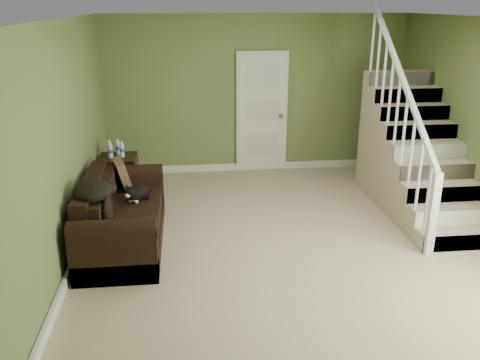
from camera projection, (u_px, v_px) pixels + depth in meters
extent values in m
cube|color=tan|center=(286.00, 237.00, 6.32)|extent=(5.00, 5.50, 0.01)
cube|color=white|center=(293.00, 18.00, 5.46)|extent=(5.00, 5.50, 0.01)
cube|color=olive|center=(256.00, 95.00, 8.46)|extent=(5.00, 0.04, 2.60)
cube|color=olive|center=(374.00, 240.00, 3.31)|extent=(5.00, 0.04, 2.60)
cube|color=olive|center=(68.00, 142.00, 5.62)|extent=(0.04, 5.50, 2.60)
cube|color=white|center=(255.00, 166.00, 8.85)|extent=(5.00, 0.04, 0.12)
cube|color=white|center=(82.00, 243.00, 6.04)|extent=(0.04, 5.50, 0.12)
cube|color=white|center=(474.00, 224.00, 6.56)|extent=(0.04, 5.50, 0.12)
cube|color=white|center=(262.00, 112.00, 8.54)|extent=(0.86, 0.05, 2.02)
cube|color=white|center=(262.00, 113.00, 8.52)|extent=(0.78, 0.04, 1.96)
sphere|color=olive|center=(281.00, 116.00, 8.53)|extent=(0.07, 0.07, 0.07)
cube|color=tan|center=(458.00, 238.00, 6.06)|extent=(1.00, 0.27, 0.20)
cylinder|color=white|center=(428.00, 197.00, 5.83)|extent=(0.04, 0.04, 0.90)
cube|color=tan|center=(448.00, 221.00, 6.28)|extent=(1.00, 0.27, 0.40)
cylinder|color=white|center=(420.00, 173.00, 6.02)|extent=(0.04, 0.04, 0.90)
cube|color=tan|center=(439.00, 206.00, 6.50)|extent=(1.00, 0.27, 0.60)
cylinder|color=white|center=(412.00, 150.00, 6.20)|extent=(0.04, 0.04, 0.90)
cube|color=tan|center=(430.00, 191.00, 6.72)|extent=(1.00, 0.27, 0.80)
cylinder|color=white|center=(404.00, 129.00, 6.39)|extent=(0.04, 0.04, 0.90)
cube|color=tan|center=(422.00, 177.00, 6.94)|extent=(1.00, 0.27, 1.00)
cylinder|color=white|center=(397.00, 109.00, 6.58)|extent=(0.04, 0.04, 0.90)
cube|color=tan|center=(414.00, 164.00, 7.16)|extent=(1.00, 0.27, 1.20)
cylinder|color=white|center=(391.00, 90.00, 6.76)|extent=(0.04, 0.04, 0.90)
cube|color=tan|center=(407.00, 152.00, 7.38)|extent=(1.00, 0.27, 1.40)
cylinder|color=white|center=(384.00, 73.00, 6.95)|extent=(0.04, 0.04, 0.90)
cube|color=tan|center=(400.00, 141.00, 7.60)|extent=(1.00, 0.27, 1.60)
cylinder|color=white|center=(379.00, 56.00, 7.14)|extent=(0.04, 0.04, 0.90)
cube|color=tan|center=(394.00, 130.00, 7.82)|extent=(1.00, 0.27, 1.80)
cylinder|color=white|center=(373.00, 40.00, 7.32)|extent=(0.04, 0.04, 0.90)
cube|color=white|center=(433.00, 214.00, 5.73)|extent=(0.09, 0.09, 1.00)
cube|color=white|center=(401.00, 74.00, 6.43)|extent=(0.06, 2.46, 1.84)
cube|color=black|center=(125.00, 234.00, 6.14)|extent=(0.89, 2.06, 0.23)
cube|color=black|center=(131.00, 217.00, 6.08)|extent=(0.67, 1.55, 0.21)
cube|color=black|center=(115.00, 256.00, 5.23)|extent=(0.89, 0.23, 0.58)
cube|color=black|center=(131.00, 194.00, 6.94)|extent=(0.89, 0.23, 0.58)
cylinder|color=black|center=(112.00, 231.00, 5.13)|extent=(0.89, 0.23, 0.23)
cylinder|color=black|center=(129.00, 173.00, 6.84)|extent=(0.89, 0.23, 0.23)
cube|color=black|center=(92.00, 204.00, 5.97)|extent=(0.19, 1.59, 0.59)
cube|color=black|center=(104.00, 198.00, 5.96)|extent=(0.13, 1.53, 0.33)
cube|color=black|center=(119.00, 177.00, 7.50)|extent=(0.53, 0.53, 0.64)
cylinder|color=white|center=(111.00, 151.00, 7.29)|extent=(0.06, 0.06, 0.20)
cylinder|color=blue|center=(111.00, 151.00, 7.29)|extent=(0.07, 0.07, 0.05)
cylinder|color=white|center=(110.00, 144.00, 7.25)|extent=(0.03, 0.03, 0.03)
cylinder|color=white|center=(122.00, 150.00, 7.35)|extent=(0.06, 0.06, 0.20)
cylinder|color=blue|center=(122.00, 150.00, 7.35)|extent=(0.07, 0.07, 0.05)
cylinder|color=white|center=(121.00, 143.00, 7.31)|extent=(0.03, 0.03, 0.03)
cylinder|color=white|center=(118.00, 148.00, 7.46)|extent=(0.06, 0.06, 0.20)
cylinder|color=blue|center=(118.00, 148.00, 7.46)|extent=(0.07, 0.07, 0.05)
cylinder|color=white|center=(117.00, 140.00, 7.42)|extent=(0.03, 0.03, 0.03)
cylinder|color=white|center=(110.00, 149.00, 7.43)|extent=(0.06, 0.06, 0.20)
cylinder|color=blue|center=(110.00, 149.00, 7.43)|extent=(0.07, 0.07, 0.05)
cylinder|color=white|center=(109.00, 141.00, 7.39)|extent=(0.03, 0.03, 0.03)
ellipsoid|color=black|center=(137.00, 192.00, 6.29)|extent=(0.33, 0.41, 0.19)
ellipsoid|color=white|center=(137.00, 197.00, 6.22)|extent=(0.16, 0.18, 0.10)
sphere|color=black|center=(136.00, 193.00, 6.09)|extent=(0.17, 0.17, 0.13)
ellipsoid|color=white|center=(136.00, 196.00, 6.05)|extent=(0.08, 0.08, 0.06)
cone|color=black|center=(132.00, 187.00, 6.08)|extent=(0.06, 0.07, 0.06)
cone|color=black|center=(139.00, 187.00, 6.08)|extent=(0.06, 0.07, 0.06)
cylinder|color=black|center=(146.00, 194.00, 6.45)|extent=(0.08, 0.27, 0.04)
ellipsoid|color=yellow|center=(128.00, 225.00, 5.54)|extent=(0.09, 0.20, 0.05)
cube|color=#452B1B|center=(123.00, 175.00, 6.66)|extent=(0.30, 0.46, 0.43)
ellipsoid|color=black|center=(93.00, 191.00, 5.47)|extent=(0.54, 0.61, 0.21)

